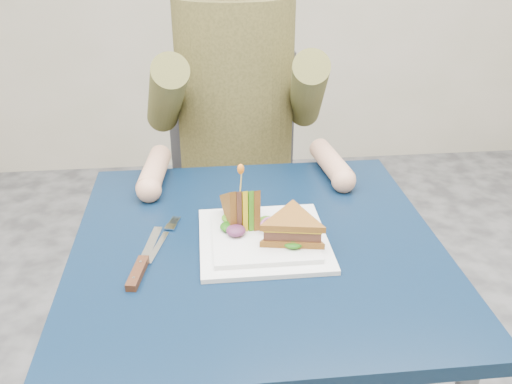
{
  "coord_description": "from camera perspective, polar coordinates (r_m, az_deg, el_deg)",
  "views": [
    {
      "loc": [
        -0.1,
        -0.93,
        1.34
      ],
      "look_at": [
        0.0,
        0.05,
        0.82
      ],
      "focal_mm": 38.0,
      "sensor_mm": 36.0,
      "label": 1
    }
  ],
  "objects": [
    {
      "name": "chair",
      "position": [
        1.81,
        -2.23,
        1.56
      ],
      "size": [
        0.42,
        0.4,
        0.93
      ],
      "color": "#47474C",
      "rests_on": "ground"
    },
    {
      "name": "fork",
      "position": [
        1.13,
        -9.81,
        -4.98
      ],
      "size": [
        0.07,
        0.18,
        0.01
      ],
      "color": "silver",
      "rests_on": "table"
    },
    {
      "name": "diner",
      "position": [
        1.58,
        -2.18,
        12.05
      ],
      "size": [
        0.54,
        0.59,
        0.74
      ],
      "color": "#4A4421",
      "rests_on": "chair"
    },
    {
      "name": "onion_ring",
      "position": [
        1.1,
        1.54,
        -3.54
      ],
      "size": [
        0.04,
        0.04,
        0.02
      ],
      "primitive_type": "torus",
      "rotation": [
        0.44,
        0.0,
        0.0
      ],
      "color": "#9E4C7A",
      "rests_on": "plate"
    },
    {
      "name": "toothpick_frill",
      "position": [
        1.08,
        -1.62,
        2.43
      ],
      "size": [
        0.01,
        0.01,
        0.02
      ],
      "primitive_type": "ellipsoid",
      "color": "orange",
      "rests_on": "sandwich_upright"
    },
    {
      "name": "lettuce_spill",
      "position": [
        1.11,
        0.99,
        -3.66
      ],
      "size": [
        0.15,
        0.13,
        0.02
      ],
      "primitive_type": null,
      "color": "#337A14",
      "rests_on": "plate"
    },
    {
      "name": "sandwich_flat",
      "position": [
        1.08,
        3.86,
        -3.79
      ],
      "size": [
        0.17,
        0.17,
        0.05
      ],
      "color": "brown",
      "rests_on": "plate"
    },
    {
      "name": "sandwich_upright",
      "position": [
        1.12,
        -1.56,
        -1.82
      ],
      "size": [
        0.09,
        0.14,
        0.14
      ],
      "color": "brown",
      "rests_on": "plate"
    },
    {
      "name": "table",
      "position": [
        1.16,
        0.11,
        -8.51
      ],
      "size": [
        0.75,
        0.75,
        0.73
      ],
      "color": "black",
      "rests_on": "ground"
    },
    {
      "name": "knife",
      "position": [
        1.06,
        -12.09,
        -7.74
      ],
      "size": [
        0.06,
        0.22,
        0.02
      ],
      "color": "silver",
      "rests_on": "table"
    },
    {
      "name": "toothpick",
      "position": [
        1.09,
        -1.6,
        1.1
      ],
      "size": [
        0.01,
        0.01,
        0.06
      ],
      "primitive_type": "cylinder",
      "rotation": [
        0.14,
        0.07,
        0.0
      ],
      "color": "tan",
      "rests_on": "sandwich_upright"
    },
    {
      "name": "plate",
      "position": [
        1.11,
        0.79,
        -4.87
      ],
      "size": [
        0.26,
        0.26,
        0.02
      ],
      "color": "white",
      "rests_on": "table"
    }
  ]
}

